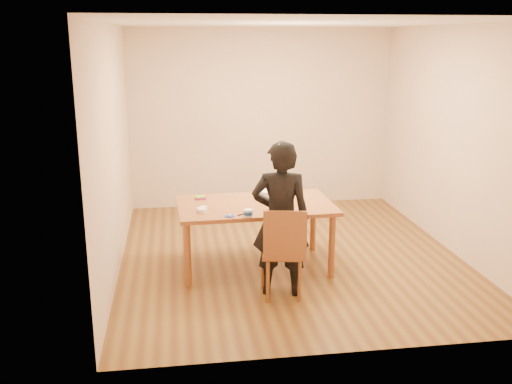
{
  "coord_description": "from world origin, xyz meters",
  "views": [
    {
      "loc": [
        -1.32,
        -6.34,
        2.54
      ],
      "look_at": [
        -0.46,
        -0.35,
        0.9
      ],
      "focal_mm": 40.0,
      "sensor_mm": 36.0,
      "label": 1
    }
  ],
  "objects": [
    {
      "name": "cake_plate",
      "position": [
        -0.29,
        -0.13,
        0.76
      ],
      "size": [
        0.28,
        0.28,
        0.02
      ],
      "primitive_type": "cylinder",
      "color": "red",
      "rests_on": "dining_table"
    },
    {
      "name": "ramekin_yellow",
      "position": [
        -1.05,
        -0.45,
        0.77
      ],
      "size": [
        0.08,
        0.08,
        0.04
      ],
      "primitive_type": "cylinder",
      "color": "white",
      "rests_on": "dining_table"
    },
    {
      "name": "frosting_dollop",
      "position": [
        -0.79,
        -0.72,
        0.77
      ],
      "size": [
        0.04,
        0.04,
        0.02
      ],
      "primitive_type": "ellipsoid",
      "color": "white",
      "rests_on": "frosting_lid"
    },
    {
      "name": "room_shell",
      "position": [
        0.0,
        0.34,
        1.35
      ],
      "size": [
        4.0,
        4.5,
        2.7
      ],
      "color": "brown",
      "rests_on": "ground"
    },
    {
      "name": "spatula",
      "position": [
        -0.64,
        -0.67,
        0.76
      ],
      "size": [
        0.14,
        0.11,
        0.01
      ],
      "primitive_type": "cube",
      "rotation": [
        0.0,
        0.0,
        0.61
      ],
      "color": "black",
      "rests_on": "dining_table"
    },
    {
      "name": "dining_chair",
      "position": [
        -0.31,
        -1.07,
        0.45
      ],
      "size": [
        0.43,
        0.43,
        0.04
      ],
      "primitive_type": "cube",
      "rotation": [
        0.0,
        0.0,
        -0.18
      ],
      "color": "brown",
      "rests_on": "floor"
    },
    {
      "name": "cake",
      "position": [
        -0.29,
        -0.13,
        0.81
      ],
      "size": [
        0.21,
        0.21,
        0.07
      ],
      "primitive_type": "cylinder",
      "color": "white",
      "rests_on": "cake_plate"
    },
    {
      "name": "ramekin_multi",
      "position": [
        -1.08,
        -0.49,
        0.77
      ],
      "size": [
        0.07,
        0.07,
        0.04
      ],
      "primitive_type": "cylinder",
      "color": "white",
      "rests_on": "dining_table"
    },
    {
      "name": "frosting_lid",
      "position": [
        -0.79,
        -0.72,
        0.76
      ],
      "size": [
        0.1,
        0.1,
        0.01
      ],
      "primitive_type": "cylinder",
      "color": "#1935A5",
      "rests_on": "dining_table"
    },
    {
      "name": "candy_box_pink",
      "position": [
        -1.06,
        -0.03,
        0.76
      ],
      "size": [
        0.13,
        0.08,
        0.02
      ],
      "primitive_type": "cube",
      "rotation": [
        0.0,
        0.0,
        0.12
      ],
      "color": "#C02D68",
      "rests_on": "dining_table"
    },
    {
      "name": "ramekin_green",
      "position": [
        -1.07,
        -0.55,
        0.77
      ],
      "size": [
        0.09,
        0.09,
        0.04
      ],
      "primitive_type": "cylinder",
      "color": "white",
      "rests_on": "dining_table"
    },
    {
      "name": "candy_box_green",
      "position": [
        -1.06,
        -0.02,
        0.78
      ],
      "size": [
        0.13,
        0.09,
        0.02
      ],
      "primitive_type": "cube",
      "rotation": [
        0.0,
        0.0,
        0.34
      ],
      "color": "green",
      "rests_on": "candy_box_pink"
    },
    {
      "name": "dining_table",
      "position": [
        -0.46,
        -0.3,
        0.73
      ],
      "size": [
        1.76,
        1.09,
        0.04
      ],
      "primitive_type": "cube",
      "rotation": [
        0.0,
        0.0,
        0.04
      ],
      "color": "brown",
      "rests_on": "floor"
    },
    {
      "name": "person",
      "position": [
        -0.31,
        -1.03,
        0.8
      ],
      "size": [
        0.64,
        0.48,
        1.59
      ],
      "primitive_type": "imported",
      "rotation": [
        0.0,
        0.0,
        2.95
      ],
      "color": "black",
      "rests_on": "floor"
    },
    {
      "name": "frosting_dome",
      "position": [
        -0.29,
        -0.13,
        0.85
      ],
      "size": [
        0.2,
        0.2,
        0.03
      ],
      "primitive_type": "ellipsoid",
      "color": "white",
      "rests_on": "cake"
    },
    {
      "name": "frosting_tub",
      "position": [
        -0.6,
        -0.77,
        0.79
      ],
      "size": [
        0.09,
        0.09,
        0.08
      ],
      "primitive_type": "cylinder",
      "color": "white",
      "rests_on": "dining_table"
    }
  ]
}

